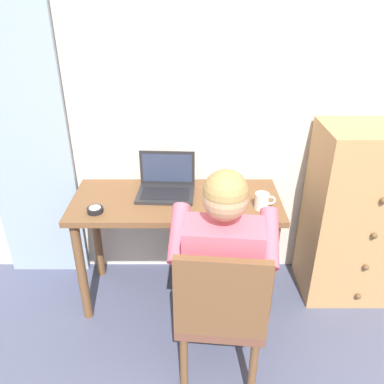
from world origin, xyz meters
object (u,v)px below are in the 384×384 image
at_px(computer_mouse, 216,194).
at_px(desk_clock, 94,210).
at_px(chair, 220,310).
at_px(person_seated, 222,256).
at_px(laptop, 165,185).
at_px(coffee_mug, 261,201).
at_px(dresser, 358,215).
at_px(desk, 176,216).

bearing_deg(computer_mouse, desk_clock, -158.02).
distance_m(chair, person_seated, 0.26).
relative_size(laptop, computer_mouse, 3.53).
bearing_deg(laptop, person_seated, -60.52).
xyz_separation_m(laptop, coffee_mug, (0.56, -0.19, -0.00)).
distance_m(dresser, person_seated, 1.05).
height_order(desk, chair, chair).
bearing_deg(dresser, desk_clock, -172.26).
bearing_deg(person_seated, coffee_mug, 55.62).
distance_m(computer_mouse, coffee_mug, 0.28).
relative_size(desk, computer_mouse, 12.43).
distance_m(chair, coffee_mug, 0.67).
bearing_deg(computer_mouse, laptop, 177.01).
xyz_separation_m(dresser, laptop, (-1.21, 0.02, 0.21)).
height_order(chair, person_seated, person_seated).
xyz_separation_m(person_seated, computer_mouse, (-0.00, 0.49, 0.08)).
distance_m(person_seated, laptop, 0.64).
xyz_separation_m(person_seated, desk_clock, (-0.70, 0.31, 0.08)).
distance_m(desk, desk_clock, 0.49).
height_order(chair, coffee_mug, chair).
distance_m(chair, desk_clock, 0.88).
xyz_separation_m(dresser, chair, (-0.92, -0.71, -0.10)).
xyz_separation_m(desk, laptop, (-0.06, 0.08, 0.17)).
height_order(dresser, desk_clock, dresser).
height_order(desk_clock, coffee_mug, coffee_mug).
distance_m(dresser, chair, 1.16).
distance_m(laptop, desk_clock, 0.45).
height_order(dresser, computer_mouse, dresser).
bearing_deg(coffee_mug, desk_clock, -177.38).
height_order(chair, laptop, laptop).
bearing_deg(laptop, computer_mouse, -10.31).
relative_size(dresser, laptop, 3.29).
xyz_separation_m(person_seated, laptop, (-0.31, 0.55, 0.12)).
height_order(chair, desk_clock, chair).
xyz_separation_m(desk, coffee_mug, (0.49, -0.11, 0.17)).
bearing_deg(person_seated, laptop, 119.48).
distance_m(desk_clock, coffee_mug, 0.94).
bearing_deg(person_seated, desk, 118.08).
bearing_deg(coffee_mug, person_seated, -124.38).
relative_size(chair, person_seated, 0.73).
xyz_separation_m(computer_mouse, desk_clock, (-0.69, -0.18, -0.00)).
distance_m(chair, laptop, 0.85).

